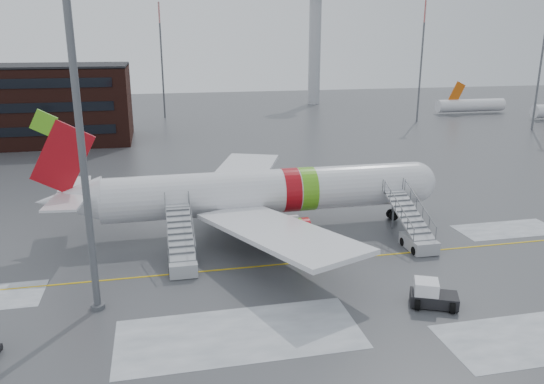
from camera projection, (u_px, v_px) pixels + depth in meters
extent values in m
plane|color=#494C4F|center=(296.00, 258.00, 41.10)|extent=(260.00, 260.00, 0.00)
cylinder|color=white|center=(267.00, 191.00, 46.30)|extent=(28.00, 3.80, 3.80)
sphere|color=white|center=(414.00, 182.00, 49.20)|extent=(3.80, 3.80, 3.80)
cube|color=black|center=(425.00, 176.00, 49.27)|extent=(1.09, 1.60, 0.97)
cone|color=white|center=(69.00, 200.00, 42.85)|extent=(5.20, 3.72, 3.72)
cube|color=#A90D15|center=(63.00, 158.00, 41.83)|extent=(5.27, 0.30, 6.09)
cube|color=#63BC1E|center=(44.00, 123.00, 40.82)|extent=(2.16, 0.26, 2.16)
cube|color=white|center=(75.00, 184.00, 45.14)|extent=(3.07, 4.85, 0.18)
cube|color=white|center=(66.00, 202.00, 40.27)|extent=(3.07, 4.85, 0.18)
cube|color=white|center=(240.00, 175.00, 54.23)|extent=(10.72, 15.97, 1.13)
cube|color=white|center=(278.00, 232.00, 38.30)|extent=(10.72, 15.97, 1.13)
cylinder|color=white|center=(261.00, 196.00, 51.83)|extent=(3.40, 2.10, 2.10)
cylinder|color=white|center=(287.00, 232.00, 42.08)|extent=(3.40, 2.10, 2.10)
cylinder|color=#595B60|center=(393.00, 210.00, 49.51)|extent=(0.20, 0.20, 1.80)
cylinder|color=black|center=(392.00, 215.00, 49.64)|extent=(0.90, 0.56, 0.90)
cylinder|color=black|center=(257.00, 216.00, 49.31)|extent=(0.90, 0.56, 0.90)
cylinder|color=black|center=(267.00, 234.00, 44.81)|extent=(0.90, 0.56, 0.90)
cube|color=#A2A3A8|center=(419.00, 243.00, 42.55)|extent=(2.00, 3.20, 1.00)
cube|color=#A2A3A8|center=(409.00, 215.00, 44.05)|extent=(1.90, 5.87, 2.52)
cube|color=#A2A3A8|center=(393.00, 191.00, 46.81)|extent=(1.90, 1.40, 0.15)
cylinder|color=#595B60|center=(393.00, 210.00, 46.91)|extent=(0.16, 0.16, 3.40)
cylinder|color=black|center=(414.00, 251.00, 41.48)|extent=(0.25, 0.70, 0.70)
cylinder|color=black|center=(423.00, 240.00, 43.73)|extent=(0.25, 0.70, 0.70)
cube|color=#A8ABAF|center=(183.00, 264.00, 38.67)|extent=(2.00, 3.20, 1.00)
cube|color=#A8ABAF|center=(180.00, 232.00, 40.16)|extent=(1.90, 5.87, 2.52)
cube|color=#A8ABAF|center=(177.00, 205.00, 42.93)|extent=(1.90, 1.40, 0.15)
cylinder|color=#595B60|center=(178.00, 226.00, 43.03)|extent=(0.16, 0.16, 3.40)
cylinder|color=black|center=(171.00, 273.00, 37.60)|extent=(0.25, 0.70, 0.70)
cylinder|color=black|center=(194.00, 260.00, 39.85)|extent=(0.25, 0.70, 0.70)
cube|color=black|center=(434.00, 299.00, 33.62)|extent=(3.32, 2.64, 0.73)
cube|color=white|center=(426.00, 288.00, 33.52)|extent=(1.94, 1.94, 0.94)
cube|color=black|center=(427.00, 282.00, 33.42)|extent=(1.70, 1.76, 0.16)
cylinder|color=black|center=(417.00, 304.00, 33.17)|extent=(0.59, 0.80, 0.73)
cylinder|color=black|center=(452.00, 308.00, 32.76)|extent=(0.59, 0.80, 0.73)
cylinder|color=black|center=(416.00, 294.00, 34.55)|extent=(0.59, 0.80, 0.73)
cylinder|color=black|center=(450.00, 297.00, 34.13)|extent=(0.59, 0.80, 0.73)
cylinder|color=black|center=(0.00, 347.00, 29.04)|extent=(0.19, 0.28, 0.26)
cylinder|color=#595B60|center=(83.00, 163.00, 30.76)|extent=(0.44, 0.44, 18.88)
cylinder|color=#595B60|center=(98.00, 306.00, 33.37)|extent=(0.90, 0.90, 0.30)
cylinder|color=#B2B5BA|center=(315.00, 47.00, 132.40)|extent=(3.00, 3.00, 28.00)
cylinder|color=#595B60|center=(420.00, 73.00, 105.19)|extent=(0.36, 0.36, 19.20)
cylinder|color=#CC7272|center=(425.00, 12.00, 101.95)|extent=(0.32, 0.32, 4.32)
cylinder|color=#595B60|center=(162.00, 72.00, 109.86)|extent=(0.36, 0.36, 19.20)
cylinder|color=#CC7272|center=(159.00, 13.00, 106.62)|extent=(0.32, 0.32, 4.32)
cylinder|color=#595B60|center=(539.00, 77.00, 95.37)|extent=(0.36, 0.36, 19.20)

